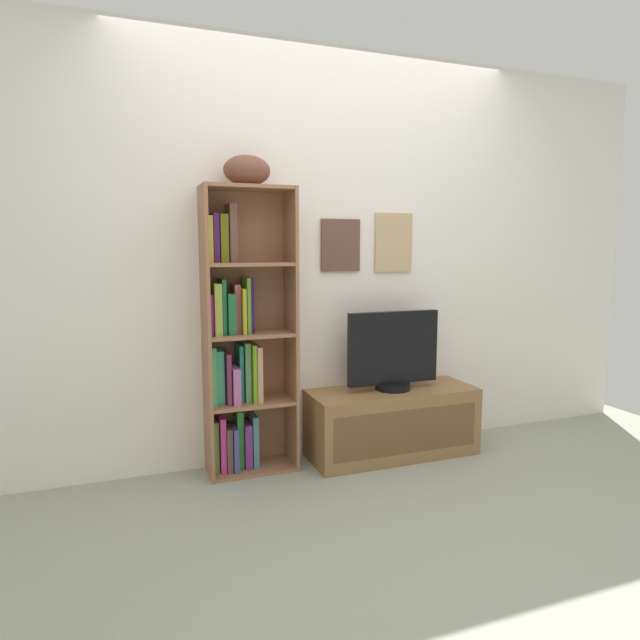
# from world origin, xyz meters

# --- Properties ---
(ground) EXTENTS (5.20, 5.20, 0.04)m
(ground) POSITION_xyz_m (0.00, 0.00, -0.02)
(ground) COLOR gray
(back_wall) EXTENTS (4.80, 0.08, 2.52)m
(back_wall) POSITION_xyz_m (0.00, 1.13, 1.26)
(back_wall) COLOR silver
(back_wall) RESTS_ON ground
(bookshelf) EXTENTS (0.52, 0.26, 1.66)m
(bookshelf) POSITION_xyz_m (-0.57, 1.00, 0.75)
(bookshelf) COLOR #936243
(bookshelf) RESTS_ON ground
(football) EXTENTS (0.27, 0.17, 0.17)m
(football) POSITION_xyz_m (-0.51, 0.97, 1.74)
(football) COLOR brown
(football) RESTS_ON bookshelf
(tv_stand) EXTENTS (1.07, 0.40, 0.43)m
(tv_stand) POSITION_xyz_m (0.38, 0.90, 0.21)
(tv_stand) COLOR olive
(tv_stand) RESTS_ON ground
(television) EXTENTS (0.61, 0.22, 0.49)m
(television) POSITION_xyz_m (0.38, 0.90, 0.67)
(television) COLOR black
(television) RESTS_ON tv_stand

